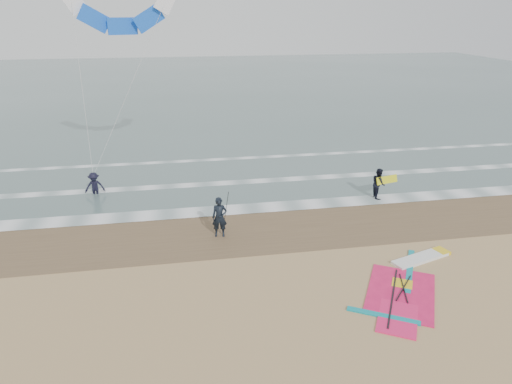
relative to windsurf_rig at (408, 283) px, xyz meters
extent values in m
plane|color=tan|center=(-3.47, -0.57, -0.04)|extent=(120.00, 120.00, 0.00)
cube|color=#47605E|center=(-3.47, 47.43, -0.02)|extent=(120.00, 80.00, 0.02)
cube|color=brown|center=(-3.47, 5.43, -0.03)|extent=(120.00, 5.00, 0.01)
cube|color=white|center=(-3.47, 7.63, -0.01)|extent=(120.00, 1.20, 0.02)
cube|color=white|center=(-3.47, 11.43, -0.01)|extent=(120.00, 0.70, 0.02)
cube|color=white|center=(-3.47, 15.93, -0.01)|extent=(120.00, 0.50, 0.01)
cube|color=white|center=(1.30, 1.53, 0.03)|extent=(2.62, 1.39, 0.12)
cube|color=yellow|center=(2.42, 1.89, 0.03)|extent=(0.63, 0.72, 0.13)
cube|color=#F31E5E|center=(-0.54, -0.51, -0.02)|extent=(3.58, 3.95, 0.04)
cube|color=#F31E5E|center=(-1.30, -1.84, -0.01)|extent=(1.98, 2.20, 0.05)
cube|color=#0C8C99|center=(0.48, 0.81, -0.01)|extent=(1.83, 2.94, 0.05)
cube|color=#0C8C99|center=(-1.71, -1.63, -0.01)|extent=(2.14, 1.37, 0.05)
cube|color=yellow|center=(-0.23, 0.00, -0.01)|extent=(0.92, 0.89, 0.05)
cylinder|color=black|center=(-0.95, -0.72, 0.02)|extent=(1.89, 3.21, 0.06)
cylinder|color=black|center=(-0.33, -0.31, 0.04)|extent=(1.26, 1.39, 0.04)
cylinder|color=black|center=(-0.33, -0.31, 0.04)|extent=(0.61, 1.76, 0.04)
imported|color=black|center=(-6.40, 4.95, 0.87)|extent=(0.72, 0.53, 1.82)
imported|color=black|center=(2.27, 7.91, 0.78)|extent=(0.70, 0.85, 1.63)
imported|color=black|center=(-12.55, 10.93, 0.77)|extent=(1.07, 0.64, 1.61)
cylinder|color=black|center=(-6.10, 4.95, 1.30)|extent=(0.17, 0.86, 1.82)
cube|color=yellow|center=(2.67, 7.81, 1.00)|extent=(1.30, 0.51, 0.39)
cube|color=blue|center=(-11.90, 13.56, 8.82)|extent=(1.74, 0.61, 1.54)
cube|color=blue|center=(-10.50, 13.56, 8.45)|extent=(1.52, 0.54, 0.87)
cube|color=blue|center=(-9.11, 13.56, 8.82)|extent=(1.74, 0.61, 1.54)
cylinder|color=beige|center=(-12.74, 12.24, 5.43)|extent=(0.39, 2.65, 8.84)
cylinder|color=beige|center=(-10.32, 12.24, 5.43)|extent=(4.49, 2.65, 8.84)
camera|label=1|loc=(-7.91, -13.04, 9.29)|focal=32.00mm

